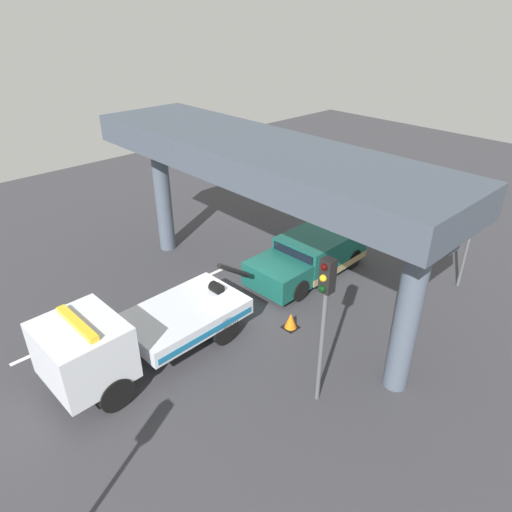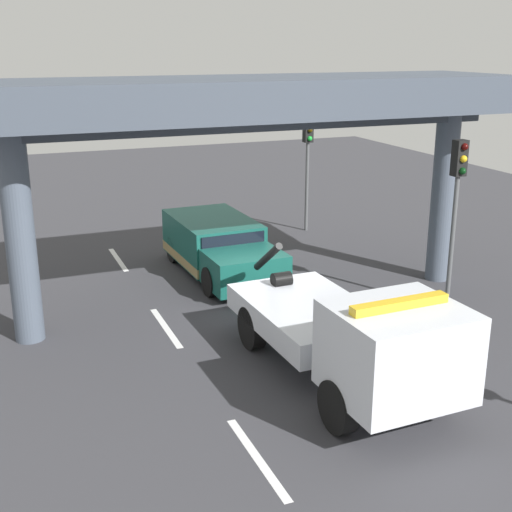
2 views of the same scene
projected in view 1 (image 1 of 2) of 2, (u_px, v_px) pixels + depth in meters
name	position (u px, v px, depth m)	size (l,w,h in m)	color
ground_plane	(246.00, 308.00, 16.69)	(60.00, 40.00, 0.10)	#38383D
lane_stripe_west	(301.00, 233.00, 21.96)	(2.60, 0.16, 0.01)	silver
lane_stripe_mid	(201.00, 279.00, 18.35)	(2.60, 0.16, 0.01)	silver
lane_stripe_east	(52.00, 346.00, 14.75)	(2.60, 0.16, 0.01)	silver
tow_truck_white	(130.00, 335.00, 13.34)	(7.28, 2.56, 2.46)	silver
towed_van_green	(311.00, 255.00, 18.44)	(5.25, 2.34, 1.58)	#145147
overpass_structure	(257.00, 165.00, 14.49)	(3.60, 13.62, 5.94)	#4C5666
traffic_light_near	(475.00, 213.00, 16.43)	(0.39, 0.32, 4.20)	#515456
traffic_light_far	(325.00, 302.00, 11.24)	(0.39, 0.32, 4.45)	#515456
traffic_cone_orange	(291.00, 321.00, 15.46)	(0.48, 0.48, 0.58)	orange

